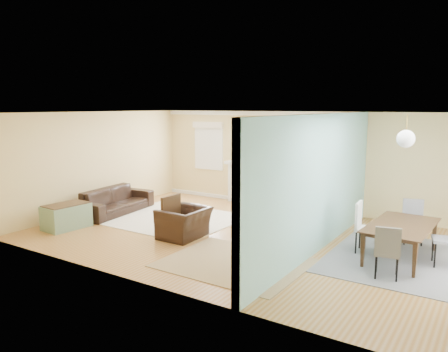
{
  "coord_description": "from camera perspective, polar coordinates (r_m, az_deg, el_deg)",
  "views": [
    {
      "loc": [
        4.39,
        -7.75,
        2.74
      ],
      "look_at": [
        -0.8,
        0.3,
        1.2
      ],
      "focal_mm": 35.0,
      "sensor_mm": 36.0,
      "label": 1
    }
  ],
  "objects": [
    {
      "name": "dining_table",
      "position": [
        8.57,
        22.29,
        -7.98
      ],
      "size": [
        1.1,
        1.87,
        0.64
      ],
      "primitive_type": "imported",
      "rotation": [
        0.0,
        0.0,
        1.53
      ],
      "color": "#442E1C",
      "rests_on": "floor"
    },
    {
      "name": "window_left",
      "position": [
        13.08,
        -2.0,
        4.39
      ],
      "size": [
        1.05,
        0.13,
        1.42
      ],
      "color": "white",
      "rests_on": "wall_back"
    },
    {
      "name": "tv",
      "position": [
        10.05,
        13.94,
        -0.46
      ],
      "size": [
        0.28,
        1.09,
        0.62
      ],
      "primitive_type": "imported",
      "rotation": [
        0.0,
        0.0,
        1.7
      ],
      "color": "black",
      "rests_on": "credenza"
    },
    {
      "name": "potted_plant",
      "position": [
        9.24,
        12.34,
        -3.61
      ],
      "size": [
        0.4,
        0.42,
        0.37
      ],
      "primitive_type": "imported",
      "rotation": [
        0.0,
        0.0,
        4.32
      ],
      "color": "#337F33",
      "rests_on": "garden_stool"
    },
    {
      "name": "fireplace",
      "position": [
        12.34,
        3.76,
        -0.88
      ],
      "size": [
        1.7,
        0.3,
        1.17
      ],
      "color": "white",
      "rests_on": "ground"
    },
    {
      "name": "trunk",
      "position": [
        10.51,
        -19.87,
        -4.96
      ],
      "size": [
        0.66,
        1.02,
        0.56
      ],
      "color": "gray",
      "rests_on": "floor"
    },
    {
      "name": "wall_front",
      "position": [
        6.63,
        -9.7,
        -3.56
      ],
      "size": [
        9.0,
        0.02,
        2.6
      ],
      "primitive_type": "cube",
      "color": "#DDCA80",
      "rests_on": "ground"
    },
    {
      "name": "dining_chair_n",
      "position": [
        9.53,
        23.5,
        -5.13
      ],
      "size": [
        0.48,
        0.48,
        0.88
      ],
      "color": "slate",
      "rests_on": "floor"
    },
    {
      "name": "sofa",
      "position": [
        11.6,
        -14.02,
        -3.16
      ],
      "size": [
        1.14,
        2.31,
        0.65
      ],
      "primitive_type": "imported",
      "rotation": [
        0.0,
        0.0,
        1.7
      ],
      "color": "black",
      "rests_on": "floor"
    },
    {
      "name": "window_right",
      "position": [
        11.6,
        10.71,
        3.63
      ],
      "size": [
        1.05,
        0.13,
        1.42
      ],
      "color": "white",
      "rests_on": "wall_back"
    },
    {
      "name": "wall_clock",
      "position": [
        12.26,
        4.02,
        4.95
      ],
      "size": [
        0.7,
        0.07,
        0.7
      ],
      "color": "#442E1C",
      "rests_on": "wall_back"
    },
    {
      "name": "garden_stool",
      "position": [
        9.35,
        12.24,
        -6.38
      ],
      "size": [
        0.37,
        0.37,
        0.55
      ],
      "primitive_type": "cylinder",
      "color": "white",
      "rests_on": "floor"
    },
    {
      "name": "partition",
      "position": [
        8.65,
        12.92,
        -0.31
      ],
      "size": [
        0.17,
        6.0,
        2.6
      ],
      "color": "#DDCA80",
      "rests_on": "ground"
    },
    {
      "name": "eames_chair",
      "position": [
        9.21,
        -5.22,
        -6.14
      ],
      "size": [
        0.86,
        0.98,
        0.64
      ],
      "primitive_type": "imported",
      "rotation": [
        0.0,
        0.0,
        -1.57
      ],
      "color": "black",
      "rests_on": "floor"
    },
    {
      "name": "credenza",
      "position": [
        10.19,
        13.88,
        -4.42
      ],
      "size": [
        0.53,
        1.57,
        0.8
      ],
      "color": "#986A44",
      "rests_on": "floor"
    },
    {
      "name": "rug_jute",
      "position": [
        7.84,
        1.39,
        -11.27
      ],
      "size": [
        2.44,
        2.01,
        0.01
      ],
      "primitive_type": "cube",
      "rotation": [
        0.0,
        0.0,
        -0.01
      ],
      "color": "tan",
      "rests_on": "floor"
    },
    {
      "name": "wall_left",
      "position": [
        11.88,
        -15.99,
        1.82
      ],
      "size": [
        0.02,
        6.0,
        2.6
      ],
      "primitive_type": "cube",
      "color": "#DDCA80",
      "rests_on": "ground"
    },
    {
      "name": "dining_chair_s",
      "position": [
        7.53,
        20.58,
        -8.67
      ],
      "size": [
        0.46,
        0.46,
        0.88
      ],
      "color": "slate",
      "rests_on": "floor"
    },
    {
      "name": "rug_cream",
      "position": [
        10.83,
        -6.87,
        -5.55
      ],
      "size": [
        3.13,
        2.72,
        0.02
      ],
      "primitive_type": "cube",
      "rotation": [
        0.0,
        0.0,
        -0.01
      ],
      "color": "beige",
      "rests_on": "floor"
    },
    {
      "name": "floor",
      "position": [
        9.32,
        3.17,
        -7.98
      ],
      "size": [
        9.0,
        9.0,
        0.0
      ],
      "primitive_type": "plane",
      "color": "#985D23",
      "rests_on": "ground"
    },
    {
      "name": "dining_chair_w",
      "position": [
        8.63,
        18.32,
        -5.95
      ],
      "size": [
        0.46,
        0.46,
        0.96
      ],
      "color": "white",
      "rests_on": "floor"
    },
    {
      "name": "green_chair",
      "position": [
        11.01,
        7.59,
        -3.69
      ],
      "size": [
        0.93,
        0.94,
        0.62
      ],
      "primitive_type": "imported",
      "rotation": [
        0.0,
        0.0,
        2.54
      ],
      "color": "#038061",
      "rests_on": "floor"
    },
    {
      "name": "wall_back",
      "position": [
        11.7,
        10.52,
        1.91
      ],
      "size": [
        9.0,
        0.02,
        2.6
      ],
      "primitive_type": "cube",
      "color": "#DDCA80",
      "rests_on": "ground"
    },
    {
      "name": "dining_chair_e",
      "position": [
        8.44,
        27.09,
        -6.72
      ],
      "size": [
        0.52,
        0.52,
        0.99
      ],
      "color": "slate",
      "rests_on": "floor"
    },
    {
      "name": "rug_grey",
      "position": [
        8.66,
        22.16,
        -9.97
      ],
      "size": [
        2.45,
        3.06,
        0.01
      ],
      "primitive_type": "cube",
      "color": "slate",
      "rests_on": "floor"
    },
    {
      "name": "pendant",
      "position": [
        7.89,
        22.66,
        4.51
      ],
      "size": [
        0.3,
        0.3,
        0.55
      ],
      "color": "gold",
      "rests_on": "ceiling"
    },
    {
      "name": "ceiling",
      "position": [
        8.91,
        3.31,
        8.21
      ],
      "size": [
        9.0,
        6.0,
        0.02
      ],
      "primitive_type": "cube",
      "color": "white",
      "rests_on": "wall_back"
    }
  ]
}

